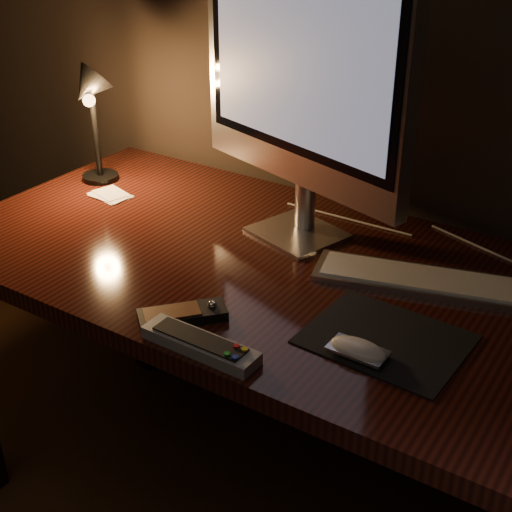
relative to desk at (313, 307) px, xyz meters
The scene contains 10 objects.
desk is the anchor object (origin of this frame).
monitor 0.50m from the desk, 142.72° to the left, with size 0.56×0.22×0.61m.
keyboard 0.27m from the desk, ahead, with size 0.43×0.12×0.02m, color silver.
mousepad 0.35m from the desk, 38.61° to the right, with size 0.27×0.22×0.00m, color black.
mouse 0.39m from the desk, 49.49° to the right, with size 0.10×0.05×0.02m, color white.
media_remote 0.38m from the desk, 103.80° to the right, with size 0.15×0.16×0.03m.
tv_remote 0.43m from the desk, 90.05° to the right, with size 0.22×0.06×0.03m.
papers 0.61m from the desk, behind, with size 0.11×0.07×0.01m, color white.
desk_lamp 0.75m from the desk, behind, with size 0.15×0.16×0.32m.
cable 0.28m from the desk, 55.33° to the left, with size 0.01×0.01×0.63m, color white.
Camera 1 is at (0.62, 0.73, 1.47)m, focal length 50.00 mm.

